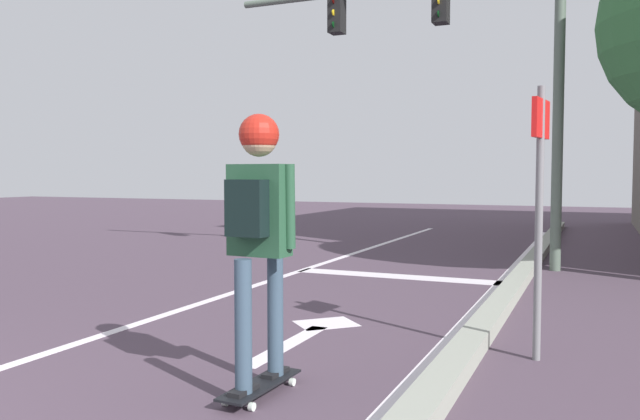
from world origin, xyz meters
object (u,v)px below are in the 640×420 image
object	(u,v)px
skateboard	(260,385)
traffic_signal_mast	(458,43)
skater	(258,211)
street_sign_post	(540,182)

from	to	relation	value
skateboard	traffic_signal_mast	bearing A→B (deg)	90.55
skateboard	traffic_signal_mast	size ratio (longest dim) A/B	0.14
skater	street_sign_post	world-z (taller)	street_sign_post
skateboard	street_sign_post	xyz separation A→B (m)	(1.60, 1.58, 1.34)
skateboard	traffic_signal_mast	xyz separation A→B (m)	(-0.06, 6.58, 3.47)
traffic_signal_mast	street_sign_post	xyz separation A→B (m)	(1.66, -5.00, -2.14)
skater	traffic_signal_mast	bearing A→B (deg)	90.54
skateboard	skater	distance (m)	1.15
street_sign_post	skater	bearing A→B (deg)	-135.14
traffic_signal_mast	street_sign_post	size ratio (longest dim) A/B	2.55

